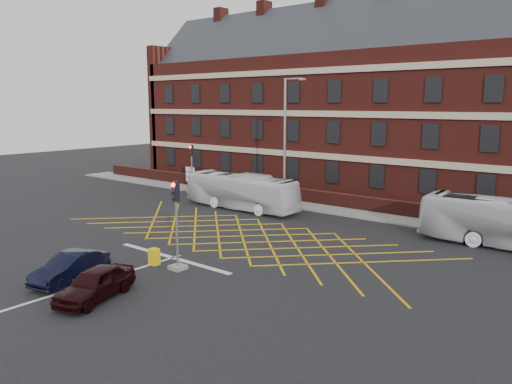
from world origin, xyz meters
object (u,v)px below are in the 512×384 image
Objects in this scene: bus_left at (241,191)px; traffic_light_far at (192,174)px; car_maroon at (95,284)px; traffic_light_near at (177,234)px; street_lamp at (285,164)px; car_navy at (70,267)px; direction_signs at (190,175)px; utility_cabinet at (154,257)px.

bus_left is 2.24× the size of traffic_light_far.
traffic_light_far is (-14.41, 19.28, 1.12)m from car_maroon.
traffic_light_near is 15.21m from street_lamp.
bus_left is at bearing 89.26° from car_navy.
direction_signs is (-15.74, 15.90, -0.39)m from traffic_light_near.
car_maroon is at bearing -77.37° from street_lamp.
direction_signs is (-13.16, 19.95, 0.75)m from car_navy.
car_maroon is at bearing -157.12° from bus_left.
car_maroon is 4.63m from utility_cabinet.
traffic_light_near reaches higher than direction_signs.
traffic_light_far is at bearing 110.33° from car_maroon.
direction_signs is at bearing 140.91° from traffic_light_far.
utility_cabinet is (-1.58, 4.34, -0.24)m from car_maroon.
car_navy is at bearing -56.60° from direction_signs.
utility_cabinet is (14.31, -16.14, -0.97)m from direction_signs.
bus_left is at bearing -141.71° from street_lamp.
bus_left is at bearing 95.43° from car_maroon.
direction_signs reaches higher than car_maroon.
bus_left is 18.44m from car_maroon.
car_maroon reaches higher than utility_cabinet.
utility_cabinet is (2.71, -14.79, -2.96)m from street_lamp.
traffic_light_far is 19.75m from utility_cabinet.
traffic_light_near and traffic_light_far have the same top height.
traffic_light_far is at bearing 179.17° from street_lamp.
street_lamp is (10.13, -0.15, 1.61)m from traffic_light_far.
bus_left is 11.72× the size of utility_cabinet.
bus_left is at bearing 112.52° from utility_cabinet.
utility_cabinet is at bearing -48.43° from direction_signs.
car_maroon is 19.80m from street_lamp.
car_navy is 3.99m from utility_cabinet.
street_lamp is at bearing -6.62° from direction_signs.
traffic_light_far reaches higher than car_navy.
traffic_light_far is (-7.55, 2.18, 0.43)m from bus_left.
car_maroon is 0.40× the size of street_lamp.
bus_left is 7.87m from traffic_light_far.
bus_left reaches higher than car_maroon.
car_navy is 2.78m from car_maroon.
direction_signs is at bearing 70.47° from bus_left.
street_lamp is (-4.14, 14.55, 1.61)m from traffic_light_near.
direction_signs is at bearing 108.66° from car_navy.
street_lamp reaches higher than direction_signs.
traffic_light_far is 0.44× the size of street_lamp.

